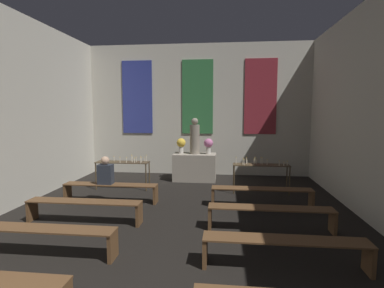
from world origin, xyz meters
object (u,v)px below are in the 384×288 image
flower_vase_left (181,144)px  candle_rack_left (123,165)px  pew_third_left (84,206)px  altar (195,167)px  pew_second_left (42,235)px  pew_third_right (270,213)px  candle_rack_right (261,168)px  pew_second_right (285,246)px  person_seated (106,172)px  pew_back_right (261,193)px  pew_back_left (111,188)px  statue (195,138)px  flower_vase_right (208,144)px

flower_vase_left → candle_rack_left: size_ratio=0.33×
pew_third_left → altar: bearing=65.1°
pew_second_left → pew_third_right: (3.73, 1.42, 0.00)m
candle_rack_right → pew_second_right: 4.13m
pew_third_right → candle_rack_right: bearing=87.5°
candle_rack_right → pew_third_right: bearing=-92.5°
person_seated → pew_back_right: bearing=0.0°
pew_second_left → pew_back_left: same height
statue → candle_rack_left: (-1.98, -1.31, -0.71)m
pew_third_left → candle_rack_right: bearing=35.0°
candle_rack_right → candle_rack_left: bearing=-180.0°
flower_vase_right → pew_second_left: bearing=-113.1°
flower_vase_right → pew_third_left: bearing=-120.0°
flower_vase_left → flower_vase_right: size_ratio=1.00×
person_seated → pew_second_left: bearing=-87.6°
altar → person_seated: 3.27m
altar → flower_vase_right: bearing=0.0°
pew_back_left → pew_second_right: bearing=-37.4°
pew_third_right → flower_vase_left: bearing=120.0°
pew_third_left → pew_back_left: bearing=90.0°
flower_vase_left → person_seated: bearing=-120.7°
flower_vase_left → pew_third_right: 4.70m
flower_vase_left → pew_second_right: (2.31, -5.43, -0.86)m
pew_back_left → statue: bearing=54.2°
pew_second_left → pew_back_left: 2.85m
pew_third_left → pew_back_right: (3.73, 1.42, 0.00)m
flower_vase_right → pew_third_right: (1.41, -4.01, -0.86)m
pew_second_right → pew_third_right: same height
statue → flower_vase_left: bearing=180.0°
person_seated → candle_rack_right: bearing=17.8°
flower_vase_left → altar: bearing=0.0°
candle_rack_right → pew_second_left: (-3.84, -4.12, -0.37)m
statue → candle_rack_right: 2.48m
candle_rack_left → pew_second_right: candle_rack_left is taller
flower_vase_right → candle_rack_right: 2.08m
altar → flower_vase_left: size_ratio=2.73×
altar → statue: size_ratio=1.18×
flower_vase_left → pew_back_right: bearing=-48.2°
flower_vase_left → statue: bearing=0.0°
statue → flower_vase_left: statue is taller
pew_second_right → flower_vase_right: bearing=104.6°
pew_third_right → pew_back_left: 3.99m
pew_back_left → person_seated: 0.44m
candle_rack_right → pew_back_left: candle_rack_right is taller
pew_second_left → pew_third_left: 1.42m
pew_back_left → pew_back_right: (3.73, 0.00, 0.00)m
flower_vase_left → pew_back_right: flower_vase_left is taller
pew_third_left → person_seated: (-0.12, 1.42, 0.42)m
flower_vase_right → pew_third_left: size_ratio=0.21×
candle_rack_left → pew_back_right: bearing=-18.3°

